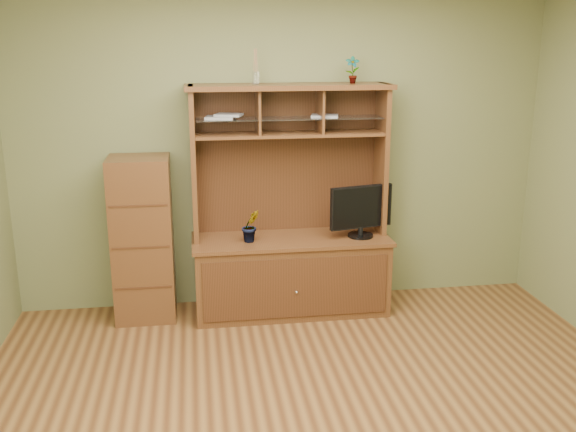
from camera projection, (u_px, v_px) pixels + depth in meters
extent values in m
cube|color=#502E16|center=(329.00, 425.00, 3.89)|extent=(4.50, 4.00, 0.02)
cube|color=olive|center=(282.00, 148.00, 5.44)|extent=(4.50, 0.02, 2.70)
cube|color=olive|center=(503.00, 411.00, 1.61)|extent=(4.50, 0.02, 2.70)
cube|color=#4F2E16|center=(291.00, 276.00, 5.43)|extent=(1.60, 0.55, 0.62)
cube|color=#381F0F|center=(296.00, 288.00, 5.16)|extent=(1.50, 0.01, 0.50)
sphere|color=silver|center=(296.00, 292.00, 5.16)|extent=(0.02, 0.02, 0.02)
cube|color=#4F2E16|center=(291.00, 239.00, 5.34)|extent=(1.64, 0.59, 0.03)
cube|color=#4F2E16|center=(194.00, 164.00, 5.16)|extent=(0.04, 0.35, 1.25)
cube|color=#4F2E16|center=(381.00, 159.00, 5.38)|extent=(0.04, 0.35, 1.25)
cube|color=#381F0F|center=(286.00, 158.00, 5.42)|extent=(1.52, 0.02, 1.25)
cube|color=#4F2E16|center=(289.00, 87.00, 5.11)|extent=(1.66, 0.40, 0.04)
cube|color=#4F2E16|center=(289.00, 134.00, 5.21)|extent=(1.52, 0.32, 0.02)
cube|color=#4F2E16|center=(258.00, 112.00, 5.12)|extent=(0.02, 0.31, 0.35)
cube|color=#4F2E16|center=(320.00, 111.00, 5.19)|extent=(0.02, 0.31, 0.35)
cube|color=silver|center=(289.00, 118.00, 5.16)|extent=(1.50, 0.27, 0.01)
cylinder|color=black|center=(360.00, 235.00, 5.36)|extent=(0.21, 0.21, 0.02)
cylinder|color=black|center=(361.00, 230.00, 5.35)|extent=(0.04, 0.04, 0.07)
cube|color=black|center=(361.00, 207.00, 5.29)|extent=(0.54, 0.16, 0.35)
imported|color=#24591E|center=(251.00, 226.00, 5.20)|extent=(0.18, 0.16, 0.27)
imported|color=#3C6423|center=(352.00, 70.00, 5.14)|extent=(0.13, 0.10, 0.22)
cylinder|color=silver|center=(256.00, 78.00, 5.05)|extent=(0.06, 0.06, 0.10)
cylinder|color=#A67753|center=(256.00, 60.00, 5.01)|extent=(0.04, 0.04, 0.18)
cube|color=#A6A6AA|center=(220.00, 118.00, 5.09)|extent=(0.25, 0.21, 0.02)
cube|color=#A6A6AA|center=(229.00, 115.00, 5.09)|extent=(0.25, 0.22, 0.02)
cube|color=#A6A6AA|center=(325.00, 116.00, 5.21)|extent=(0.25, 0.22, 0.02)
cube|color=#4F2E16|center=(143.00, 239.00, 5.22)|extent=(0.48, 0.43, 1.35)
cube|color=#381F0F|center=(143.00, 288.00, 5.10)|extent=(0.44, 0.01, 0.02)
cube|color=#381F0F|center=(141.00, 247.00, 5.01)|extent=(0.44, 0.01, 0.01)
cube|color=#381F0F|center=(138.00, 206.00, 4.92)|extent=(0.44, 0.01, 0.02)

